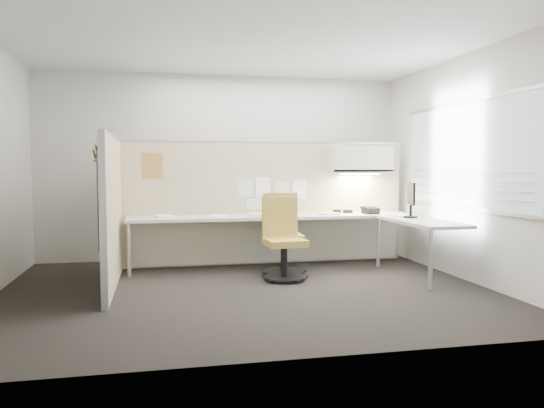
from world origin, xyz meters
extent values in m
cube|color=black|center=(0.00, 0.00, -0.01)|extent=(5.50, 4.50, 0.01)
cube|color=white|center=(0.00, 0.00, 2.80)|extent=(5.50, 4.50, 0.01)
cube|color=beige|center=(0.00, 2.25, 1.40)|extent=(5.50, 0.02, 2.80)
cube|color=beige|center=(0.00, -2.25, 1.40)|extent=(5.50, 0.02, 2.80)
cube|color=beige|center=(2.75, 0.00, 1.40)|extent=(0.02, 4.50, 2.80)
cube|color=#929EAA|center=(2.73, 0.00, 1.55)|extent=(0.01, 2.80, 1.30)
cube|color=#C5B188|center=(0.55, 1.60, 0.88)|extent=(4.10, 0.06, 1.75)
cube|color=#C5B188|center=(-1.50, 0.50, 0.88)|extent=(0.06, 2.20, 1.75)
cube|color=beige|center=(0.60, 1.27, 0.71)|extent=(4.00, 0.60, 0.04)
cube|color=beige|center=(2.30, 0.23, 0.71)|extent=(0.60, 1.47, 0.04)
cube|color=beige|center=(0.60, 1.54, 0.34)|extent=(3.90, 0.02, 0.64)
cylinder|color=#A5A8AA|center=(-1.35, 1.02, 0.34)|extent=(0.05, 0.05, 0.69)
cylinder|color=#A5A8AA|center=(2.05, -0.45, 0.34)|extent=(0.05, 0.05, 0.69)
cylinder|color=#A5A8AA|center=(2.05, 1.02, 0.34)|extent=(0.05, 0.05, 0.69)
cube|color=beige|center=(1.90, 1.39, 1.51)|extent=(0.90, 0.36, 0.38)
cube|color=#FFEABF|center=(1.90, 1.39, 1.30)|extent=(0.60, 0.06, 0.02)
cube|color=#8CBF8C|center=(0.25, 1.57, 1.10)|extent=(0.21, 0.00, 0.28)
cube|color=white|center=(0.50, 1.57, 1.12)|extent=(0.21, 0.00, 0.28)
cube|color=#8CBF8C|center=(0.78, 1.57, 1.05)|extent=(0.21, 0.00, 0.28)
cube|color=white|center=(1.05, 1.57, 1.08)|extent=(0.21, 0.00, 0.28)
cube|color=#8CBF8C|center=(0.40, 1.57, 0.88)|extent=(0.28, 0.00, 0.18)
cube|color=white|center=(0.90, 1.57, 0.86)|extent=(0.21, 0.00, 0.14)
cube|color=orange|center=(-1.05, 1.57, 1.42)|extent=(0.28, 0.00, 0.35)
cylinder|color=black|center=(0.61, 0.78, 0.03)|extent=(0.55, 0.55, 0.03)
cylinder|color=black|center=(0.61, 0.78, 0.24)|extent=(0.06, 0.06, 0.42)
cube|color=#D8A650|center=(0.61, 0.78, 0.49)|extent=(0.51, 0.51, 0.08)
cube|color=#D8A650|center=(0.63, 1.01, 0.79)|extent=(0.47, 0.09, 0.53)
cylinder|color=black|center=(0.55, 0.42, 0.03)|extent=(0.53, 0.53, 0.03)
cylinder|color=black|center=(0.55, 0.42, 0.24)|extent=(0.06, 0.06, 0.41)
cube|color=#D8A650|center=(0.55, 0.42, 0.47)|extent=(0.51, 0.51, 0.08)
cube|color=#D8A650|center=(0.53, 0.64, 0.77)|extent=(0.46, 0.09, 0.51)
cylinder|color=black|center=(2.30, 0.55, 0.74)|extent=(0.19, 0.19, 0.02)
cylinder|color=black|center=(2.30, 0.55, 0.82)|extent=(0.04, 0.04, 0.17)
cube|color=black|center=(2.30, 0.55, 1.05)|extent=(0.15, 0.43, 0.30)
cube|color=black|center=(2.30, 0.55, 1.05)|extent=(0.12, 0.39, 0.26)
cube|color=black|center=(2.01, 1.20, 0.78)|extent=(0.24, 0.24, 0.12)
cylinder|color=black|center=(1.92, 1.22, 0.81)|extent=(0.08, 0.17, 0.04)
cube|color=black|center=(1.73, 1.39, 0.76)|extent=(0.15, 0.08, 0.05)
cube|color=black|center=(1.54, 1.33, 0.76)|extent=(0.11, 0.07, 0.06)
cube|color=silver|center=(-1.50, -0.21, 1.77)|extent=(0.14, 0.02, 0.02)
cylinder|color=silver|center=(-1.57, -0.21, 1.69)|extent=(0.02, 0.02, 0.14)
cube|color=#AD7F4C|center=(-1.57, -0.21, 1.56)|extent=(0.02, 0.38, 0.12)
cube|color=#AD7F4C|center=(-1.60, -0.18, 1.52)|extent=(0.02, 0.38, 0.12)
cube|color=#9799A0|center=(-1.58, -0.26, 1.01)|extent=(0.01, 0.07, 0.95)
cube|color=white|center=(-0.90, 1.28, 0.74)|extent=(0.29, 0.34, 0.03)
cube|color=white|center=(-0.18, 1.25, 0.74)|extent=(0.28, 0.34, 0.02)
cube|color=white|center=(0.38, 1.19, 0.75)|extent=(0.27, 0.33, 0.04)
cube|color=white|center=(0.83, 1.35, 0.74)|extent=(0.29, 0.34, 0.02)
cube|color=white|center=(1.39, 1.26, 0.74)|extent=(0.28, 0.33, 0.03)
cube|color=white|center=(2.26, 0.74, 0.74)|extent=(0.30, 0.35, 0.02)
camera|label=1|loc=(-0.97, -5.91, 1.40)|focal=35.00mm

